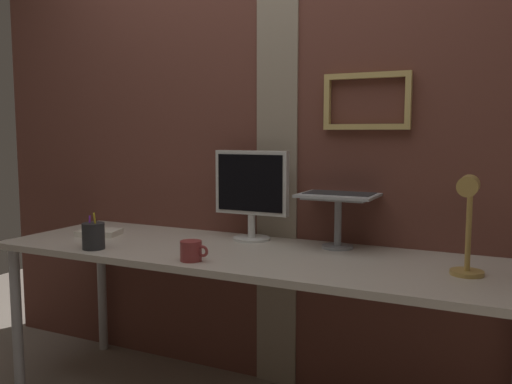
# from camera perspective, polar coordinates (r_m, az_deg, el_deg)

# --- Properties ---
(brick_wall_back) EXTENTS (3.48, 0.15, 2.50)m
(brick_wall_back) POSITION_cam_1_polar(r_m,az_deg,el_deg) (2.72, 1.59, 5.95)
(brick_wall_back) COLOR brown
(brick_wall_back) RESTS_ON ground_plane
(desk) EXTENTS (2.31, 0.71, 0.75)m
(desk) POSITION_cam_1_polar(r_m,az_deg,el_deg) (2.38, -1.06, -7.74)
(desk) COLOR beige
(desk) RESTS_ON ground_plane
(monitor) EXTENTS (0.37, 0.18, 0.43)m
(monitor) POSITION_cam_1_polar(r_m,az_deg,el_deg) (2.58, -0.49, 0.39)
(monitor) COLOR silver
(monitor) RESTS_ON desk
(laptop_stand) EXTENTS (0.28, 0.22, 0.23)m
(laptop_stand) POSITION_cam_1_polar(r_m,az_deg,el_deg) (2.43, 8.66, -2.26)
(laptop_stand) COLOR gray
(laptop_stand) RESTS_ON desk
(laptop) EXTENTS (0.34, 0.31, 0.25)m
(laptop) POSITION_cam_1_polar(r_m,az_deg,el_deg) (2.48, 9.22, 1.18)
(laptop) COLOR #ADB2B7
(laptop) RESTS_ON laptop_stand
(desk_lamp) EXTENTS (0.12, 0.20, 0.37)m
(desk_lamp) POSITION_cam_1_polar(r_m,az_deg,el_deg) (2.03, 21.50, -2.24)
(desk_lamp) COLOR tan
(desk_lamp) RESTS_ON desk
(pen_cup) EXTENTS (0.10, 0.10, 0.17)m
(pen_cup) POSITION_cam_1_polar(r_m,az_deg,el_deg) (2.50, -16.80, -4.47)
(pen_cup) COLOR #262628
(pen_cup) RESTS_ON desk
(coffee_mug) EXTENTS (0.12, 0.09, 0.08)m
(coffee_mug) POSITION_cam_1_polar(r_m,az_deg,el_deg) (2.20, -6.83, -6.20)
(coffee_mug) COLOR maroon
(coffee_mug) RESTS_ON desk
(paper_clutter_stack) EXTENTS (0.23, 0.19, 0.03)m
(paper_clutter_stack) POSITION_cam_1_polar(r_m,az_deg,el_deg) (2.83, -16.27, -4.13)
(paper_clutter_stack) COLOR silver
(paper_clutter_stack) RESTS_ON desk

